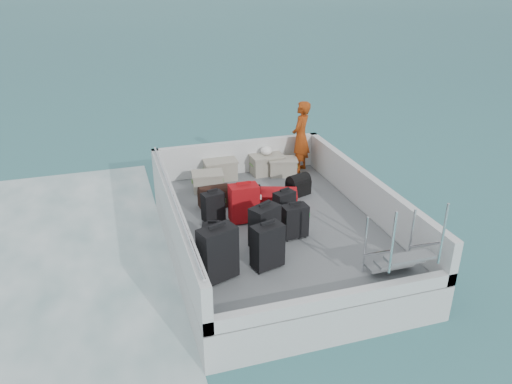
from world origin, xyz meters
TOP-DOWN VIEW (x-y plane):
  - ground at (0.00, 0.00)m, footprint 160.00×160.00m
  - ferry_hull at (0.00, 0.00)m, footprint 3.60×5.00m
  - deck at (0.00, 0.00)m, footprint 3.30×4.70m
  - deck_fittings at (0.35, -0.32)m, footprint 3.60×5.00m
  - suitcase_0 at (-1.33, -1.34)m, footprint 0.60×0.46m
  - suitcase_1 at (-1.25, -0.77)m, footprint 0.42×0.31m
  - suitcase_2 at (-1.01, 0.39)m, footprint 0.41×0.30m
  - suitcase_3 at (-0.57, -1.27)m, footprint 0.51×0.38m
  - suitcase_4 at (-0.42, -0.67)m, footprint 0.55×0.47m
  - suitcase_5 at (-0.50, 0.23)m, footprint 0.50×0.30m
  - suitcase_6 at (0.14, -0.55)m, footprint 0.43×0.27m
  - suitcase_7 at (0.19, 0.10)m, footprint 0.42×0.32m
  - suitcase_8 at (0.24, 0.61)m, footprint 0.86×0.70m
  - duffel_0 at (-0.87, 0.96)m, footprint 0.56×0.33m
  - duffel_1 at (-0.23, 0.80)m, footprint 0.48×0.43m
  - duffel_2 at (0.82, 0.99)m, footprint 0.50×0.42m
  - crate_0 at (-0.82, 1.70)m, footprint 0.62×0.46m
  - crate_1 at (-0.45, 2.20)m, footprint 0.65×0.46m
  - crate_2 at (0.56, 2.20)m, footprint 0.67×0.48m
  - crate_3 at (0.87, 2.00)m, footprint 0.64×0.51m
  - yellow_bag at (1.16, 2.20)m, footprint 0.28×0.26m
  - white_bag at (0.56, 2.20)m, footprint 0.24×0.24m
  - passenger at (1.30, 2.12)m, footprint 0.65×0.66m

SIDE VIEW (x-z plane):
  - ground at x=0.00m, z-range 0.00..0.00m
  - ferry_hull at x=0.00m, z-range 0.00..0.60m
  - deck at x=0.00m, z-range 0.60..0.62m
  - yellow_bag at x=1.16m, z-range 0.62..0.84m
  - suitcase_8 at x=0.24m, z-range 0.62..0.91m
  - duffel_0 at x=-0.87m, z-range 0.62..0.94m
  - duffel_1 at x=-0.23m, z-range 0.62..0.94m
  - duffel_2 at x=0.82m, z-range 0.62..0.94m
  - crate_3 at x=0.87m, z-range 0.62..0.96m
  - crate_0 at x=-0.82m, z-range 0.62..0.97m
  - crate_1 at x=-0.45m, z-range 0.62..1.01m
  - crate_2 at x=0.56m, z-range 0.62..1.01m
  - suitcase_7 at x=0.19m, z-range 0.62..1.14m
  - suitcase_2 at x=-1.01m, z-range 0.62..1.16m
  - suitcase_1 at x=-1.25m, z-range 0.62..1.18m
  - suitcase_6 at x=0.14m, z-range 0.62..1.19m
  - suitcase_5 at x=-0.50m, z-range 0.62..1.30m
  - suitcase_4 at x=-0.42m, z-range 0.62..1.31m
  - suitcase_3 at x=-0.57m, z-range 0.62..1.31m
  - deck_fittings at x=0.35m, z-range 0.54..1.44m
  - suitcase_0 at x=-1.33m, z-range 0.62..1.43m
  - white_bag at x=0.56m, z-range 1.01..1.19m
  - passenger at x=1.30m, z-range 0.62..2.15m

